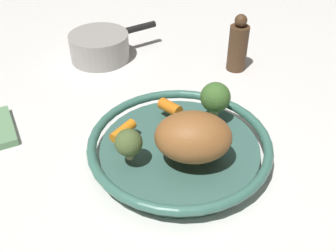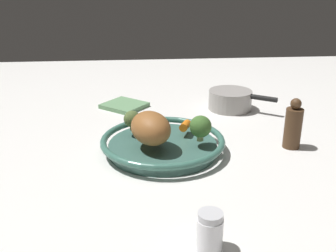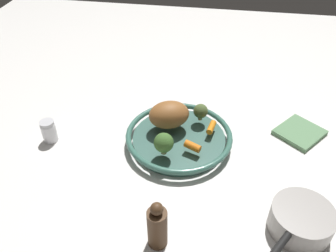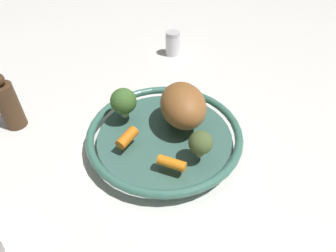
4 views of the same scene
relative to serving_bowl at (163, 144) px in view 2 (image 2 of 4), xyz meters
name	(u,v)px [view 2 (image 2 of 4)]	position (x,y,z in m)	size (l,w,h in m)	color
ground_plane	(163,152)	(0.00, 0.00, -0.02)	(2.28, 2.28, 0.00)	silver
serving_bowl	(163,144)	(0.00, 0.00, 0.00)	(0.32, 0.32, 0.04)	#3D665B
roast_chicken_piece	(151,128)	(-0.03, -0.04, 0.06)	(0.12, 0.09, 0.08)	#945B2D
baby_carrot_left	(185,126)	(0.06, 0.05, 0.03)	(0.02, 0.02, 0.05)	orange
baby_carrot_right	(149,121)	(-0.03, 0.09, 0.03)	(0.02, 0.02, 0.05)	orange
broccoli_floret_mid	(132,119)	(-0.08, 0.05, 0.05)	(0.04, 0.04, 0.05)	tan
broccoli_floret_large	(201,127)	(0.09, -0.03, 0.06)	(0.05, 0.05, 0.06)	tan
salt_shaker	(210,232)	(0.05, -0.39, 0.01)	(0.04, 0.04, 0.07)	white
pepper_mill	(294,127)	(0.34, 0.00, 0.04)	(0.04, 0.04, 0.13)	#4C331E
saucepan	(231,100)	(0.25, 0.32, 0.01)	(0.20, 0.16, 0.06)	#9E9993
dish_towel	(124,105)	(-0.10, 0.36, -0.01)	(0.13, 0.12, 0.01)	#669366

